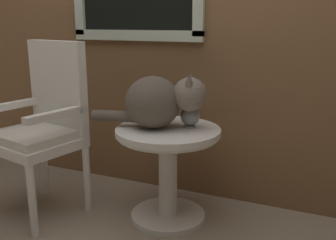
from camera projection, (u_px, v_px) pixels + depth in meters
ground_plane at (127, 234)px, 2.20m from camera, size 6.00×6.00×0.00m
wicker_side_table at (168, 156)px, 2.30m from camera, size 0.61×0.61×0.57m
wicker_chair at (45, 121)px, 2.38m from camera, size 0.55×0.53×1.06m
cat at (159, 101)px, 2.22m from camera, size 0.66×0.37×0.32m
pewter_vase_with_ivy at (190, 113)px, 2.26m from camera, size 0.12×0.11×0.27m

